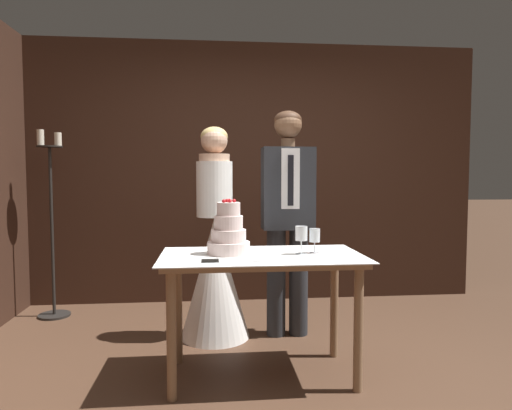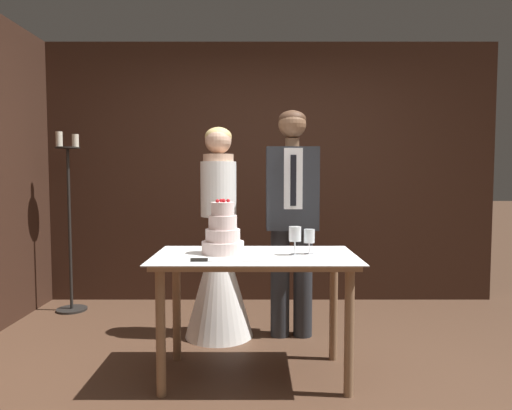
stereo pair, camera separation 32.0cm
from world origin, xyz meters
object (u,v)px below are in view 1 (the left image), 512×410
cake_knife (226,261)px  candle_stand (52,231)px  cake_table (262,271)px  wine_glass_middle (301,235)px  bride (215,261)px  tiered_cake (229,234)px  wine_glass_near (315,237)px  groom (288,209)px

cake_knife → candle_stand: 2.23m
cake_table → wine_glass_middle: 0.34m
bride → candle_stand: candle_stand is taller
tiered_cake → cake_knife: 0.30m
wine_glass_near → cake_knife: bearing=-156.6°
bride → cake_knife: bearing=-86.7°
cake_knife → wine_glass_middle: (0.48, 0.22, 0.12)m
wine_glass_middle → groom: groom is taller
cake_knife → wine_glass_middle: bearing=23.7°
wine_glass_middle → candle_stand: bearing=144.5°
cake_knife → cake_table: bearing=43.7°
wine_glass_near → bride: bride is taller
bride → groom: (0.58, -0.00, 0.40)m
wine_glass_near → groom: groom is taller
groom → wine_glass_middle: bearing=-92.9°
bride → cake_table: bearing=-68.6°
candle_stand → tiered_cake: bearing=-41.5°
tiered_cake → bride: 0.75m
tiered_cake → wine_glass_middle: size_ratio=1.95×
cake_knife → candle_stand: (-1.51, 1.64, -0.01)m
wine_glass_near → bride: size_ratio=0.10×
cake_knife → bride: bride is taller
candle_stand → cake_table: bearing=-39.0°
tiered_cake → wine_glass_middle: (0.46, -0.06, -0.00)m
candle_stand → wine_glass_near: bearing=-33.6°
cake_table → groom: groom is taller
tiered_cake → wine_glass_middle: 0.46m
cake_table → candle_stand: candle_stand is taller
groom → candle_stand: bearing=161.6°
cake_table → wine_glass_near: wine_glass_near is taller
bride → candle_stand: bearing=155.1°
cake_table → wine_glass_middle: size_ratio=7.08×
wine_glass_near → bride: bearing=131.6°
tiered_cake → wine_glass_near: 0.55m
cake_table → wine_glass_near: 0.40m
cake_table → wine_glass_middle: (0.25, -0.01, 0.23)m
cake_knife → tiered_cake: bearing=84.2°
wine_glass_middle → groom: size_ratio=0.10×
wine_glass_middle → groom: 0.75m
tiered_cake → groom: bearing=54.2°
cake_table → bride: bride is taller
cake_table → tiered_cake: tiered_cake is taller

